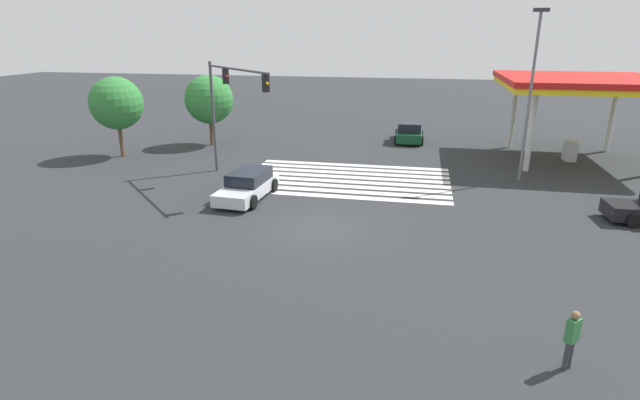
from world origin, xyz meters
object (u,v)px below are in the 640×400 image
at_px(pedestrian, 572,337).
at_px(tree_corner_b, 209,99).
at_px(car_1, 248,185).
at_px(car_2, 409,132).
at_px(street_light_pole_a, 532,84).
at_px(traffic_signal_mast, 227,97).
at_px(tree_corner_a, 116,103).

relative_size(pedestrian, tree_corner_b, 0.32).
height_order(car_1, car_2, car_2).
xyz_separation_m(street_light_pole_a, tree_corner_b, (21.68, -5.54, -2.11)).
bearing_deg(street_light_pole_a, traffic_signal_mast, 10.54).
bearing_deg(car_2, traffic_signal_mast, 141.05).
distance_m(street_light_pole_a, tree_corner_a, 26.41).
xyz_separation_m(car_1, tree_corner_b, (7.05, -11.82, 2.80)).
bearing_deg(street_light_pole_a, car_2, -55.49).
bearing_deg(street_light_pole_a, tree_corner_a, -1.61).
distance_m(car_1, car_2, 17.92).
distance_m(traffic_signal_mast, car_2, 16.87).
bearing_deg(traffic_signal_mast, tree_corner_a, -156.98).
height_order(traffic_signal_mast, pedestrian, traffic_signal_mast).
bearing_deg(traffic_signal_mast, car_1, -10.95).
bearing_deg(car_1, car_2, 158.01).
relative_size(street_light_pole_a, tree_corner_a, 1.73).
xyz_separation_m(car_2, pedestrian, (-4.92, 27.94, 0.19)).
bearing_deg(car_2, tree_corner_a, 113.68).
bearing_deg(street_light_pole_a, pedestrian, 84.26).
height_order(car_1, pedestrian, pedestrian).
height_order(street_light_pole_a, tree_corner_a, street_light_pole_a).
height_order(pedestrian, tree_corner_b, tree_corner_b).
height_order(pedestrian, tree_corner_a, tree_corner_a).
relative_size(street_light_pole_a, tree_corner_b, 1.80).
xyz_separation_m(traffic_signal_mast, tree_corner_a, (9.57, -3.86, -1.14)).
relative_size(car_1, pedestrian, 2.89).
bearing_deg(traffic_signal_mast, pedestrian, -0.11).
relative_size(tree_corner_a, tree_corner_b, 1.04).
xyz_separation_m(traffic_signal_mast, tree_corner_b, (4.92, -8.66, -1.37)).
distance_m(traffic_signal_mast, tree_corner_a, 10.38).
bearing_deg(car_2, car_1, 152.71).
xyz_separation_m(car_1, tree_corner_a, (11.70, -7.02, 3.02)).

